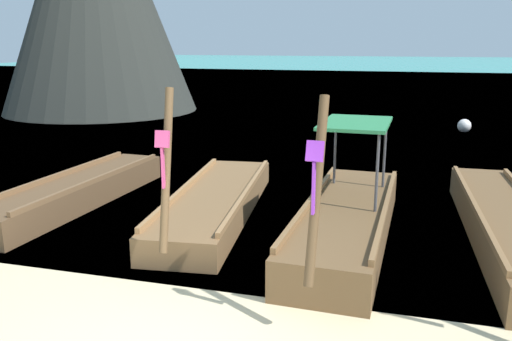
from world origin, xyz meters
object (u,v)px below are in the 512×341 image
(longtail_boat_violet_ribbon, at_px, (347,220))
(mooring_buoy_near, at_px, (464,126))
(longtail_boat_pink_ribbon, at_px, (216,203))
(longtail_boat_yellow_ribbon, at_px, (76,192))
(longtail_boat_turquoise_ribbon, at_px, (505,226))

(longtail_boat_violet_ribbon, distance_m, mooring_buoy_near, 13.06)
(longtail_boat_pink_ribbon, relative_size, mooring_buoy_near, 11.83)
(longtail_boat_yellow_ribbon, distance_m, longtail_boat_pink_ribbon, 3.13)
(longtail_boat_pink_ribbon, height_order, longtail_boat_turquoise_ribbon, longtail_boat_pink_ribbon)
(longtail_boat_pink_ribbon, distance_m, mooring_buoy_near, 13.37)
(longtail_boat_pink_ribbon, bearing_deg, mooring_buoy_near, 63.83)
(longtail_boat_pink_ribbon, xyz_separation_m, mooring_buoy_near, (5.89, 12.00, -0.00))
(longtail_boat_yellow_ribbon, relative_size, longtail_boat_pink_ribbon, 1.01)
(longtail_boat_pink_ribbon, distance_m, longtail_boat_violet_ribbon, 2.79)
(longtail_boat_violet_ribbon, relative_size, mooring_buoy_near, 11.76)
(longtail_boat_turquoise_ribbon, xyz_separation_m, mooring_buoy_near, (0.50, 12.05, -0.04))
(longtail_boat_violet_ribbon, xyz_separation_m, longtail_boat_turquoise_ribbon, (2.69, 0.62, -0.07))
(longtail_boat_yellow_ribbon, relative_size, longtail_boat_violet_ribbon, 1.02)
(longtail_boat_yellow_ribbon, distance_m, mooring_buoy_near, 15.13)
(mooring_buoy_near, bearing_deg, longtail_boat_pink_ribbon, -116.17)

